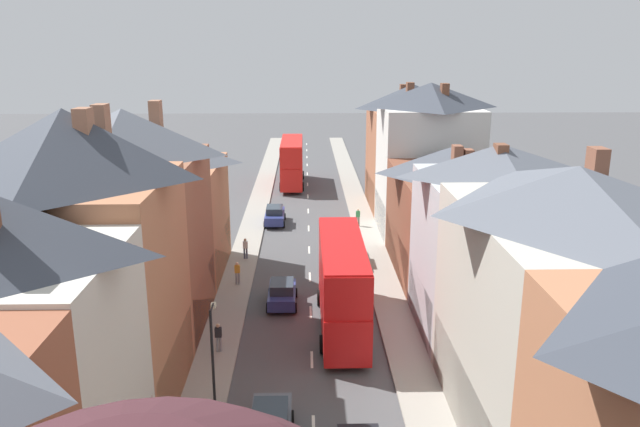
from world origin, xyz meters
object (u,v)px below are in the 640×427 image
at_px(pedestrian_mid_left, 237,272).
at_px(pedestrian_mid_right, 245,247).
at_px(car_near_blue, 271,425).
at_px(car_parked_left_a, 282,293).
at_px(car_near_silver, 350,252).
at_px(double_decker_bus_mid_street, 342,283).
at_px(double_decker_bus_lead, 292,161).
at_px(pedestrian_far_left, 358,216).
at_px(pedestrian_near_right, 218,336).
at_px(street_lamp, 213,358).
at_px(car_parked_right_a, 275,215).

relative_size(pedestrian_mid_left, pedestrian_mid_right, 1.00).
bearing_deg(car_near_blue, pedestrian_mid_right, 97.77).
xyz_separation_m(car_near_blue, car_parked_left_a, (-0.00, 14.13, -0.02)).
bearing_deg(car_parked_left_a, car_near_silver, 57.75).
bearing_deg(pedestrian_mid_left, car_near_blue, -79.69).
distance_m(double_decker_bus_mid_street, car_parked_left_a, 5.32).
bearing_deg(car_near_blue, double_decker_bus_lead, 90.01).
distance_m(car_near_blue, pedestrian_mid_right, 22.85).
height_order(pedestrian_mid_left, pedestrian_far_left, same).
relative_size(car_parked_left_a, pedestrian_mid_right, 2.39).
relative_size(car_near_blue, pedestrian_mid_right, 2.50).
distance_m(pedestrian_near_right, street_lamp, 6.90).
bearing_deg(double_decker_bus_mid_street, car_near_blue, -108.49).
distance_m(car_near_blue, car_parked_left_a, 14.13).
relative_size(pedestrian_mid_right, street_lamp, 0.29).
bearing_deg(car_parked_right_a, car_near_silver, -59.80).
xyz_separation_m(car_near_blue, pedestrian_far_left, (6.25, 31.25, 0.20)).
relative_size(car_near_blue, street_lamp, 0.73).
xyz_separation_m(double_decker_bus_mid_street, pedestrian_near_right, (-6.77, -2.95, -1.78)).
relative_size(pedestrian_mid_right, pedestrian_far_left, 1.00).
bearing_deg(pedestrian_far_left, car_parked_left_a, -110.06).
distance_m(car_parked_left_a, pedestrian_near_right, 7.10).
relative_size(pedestrian_near_right, street_lamp, 0.29).
xyz_separation_m(pedestrian_mid_right, street_lamp, (0.64, -21.35, 2.21)).
relative_size(car_near_blue, car_near_silver, 0.89).
distance_m(double_decker_bus_mid_street, pedestrian_mid_left, 9.65).
xyz_separation_m(car_parked_left_a, pedestrian_near_right, (-3.18, -6.34, 0.21)).
bearing_deg(pedestrian_far_left, street_lamp, -106.20).
xyz_separation_m(pedestrian_near_right, pedestrian_mid_left, (0.02, 9.61, 0.00)).
height_order(car_near_blue, street_lamp, street_lamp).
bearing_deg(double_decker_bus_mid_street, double_decker_bus_lead, 95.43).
height_order(pedestrian_near_right, street_lamp, street_lamp).
bearing_deg(car_near_blue, double_decker_bus_mid_street, 71.51).
relative_size(double_decker_bus_lead, car_parked_left_a, 2.81).
distance_m(pedestrian_mid_left, pedestrian_far_left, 16.74).
xyz_separation_m(car_near_blue, pedestrian_mid_right, (-3.09, 22.64, 0.20)).
bearing_deg(car_parked_left_a, double_decker_bus_mid_street, -43.32).
bearing_deg(pedestrian_near_right, double_decker_bus_lead, 85.56).
height_order(car_near_silver, pedestrian_mid_left, pedestrian_mid_left).
distance_m(car_near_silver, pedestrian_near_right, 16.26).
relative_size(double_decker_bus_mid_street, car_parked_left_a, 2.81).
xyz_separation_m(car_parked_left_a, street_lamp, (-2.45, -12.83, 2.42)).
relative_size(car_parked_left_a, pedestrian_mid_left, 2.39).
bearing_deg(car_near_silver, double_decker_bus_lead, 100.41).
bearing_deg(double_decker_bus_lead, car_near_blue, -89.99).
height_order(double_decker_bus_mid_street, pedestrian_mid_right, double_decker_bus_mid_street).
height_order(car_parked_right_a, pedestrian_mid_left, pedestrian_mid_left).
height_order(pedestrian_far_left, street_lamp, street_lamp).
height_order(double_decker_bus_lead, pedestrian_near_right, double_decker_bus_lead).
height_order(double_decker_bus_mid_street, car_near_silver, double_decker_bus_mid_street).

